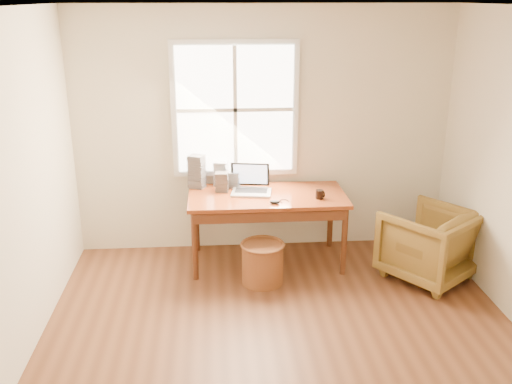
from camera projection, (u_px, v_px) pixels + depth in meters
room_shell at (286, 195)px, 4.07m from camera, size 4.04×4.54×2.64m
desk at (267, 196)px, 5.81m from camera, size 1.60×0.80×0.04m
armchair at (428, 244)px, 5.60m from camera, size 1.08×1.09×0.71m
wicker_stool at (262, 264)px, 5.54m from camera, size 0.48×0.48×0.40m
laptop at (251, 181)px, 5.79m from camera, size 0.41×0.42×0.27m
mouse at (275, 202)px, 5.54m from camera, size 0.12×0.09×0.03m
coffee_mug at (320, 194)px, 5.67m from camera, size 0.08×0.08×0.09m
cd_stack_a at (221, 173)px, 6.05m from camera, size 0.16×0.14×0.26m
cd_stack_b at (222, 182)px, 5.87m from camera, size 0.14×0.12×0.20m
cd_stack_c at (197, 172)px, 5.97m from camera, size 0.19×0.18×0.35m
cd_stack_d at (233, 180)px, 6.00m from camera, size 0.16×0.15×0.17m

